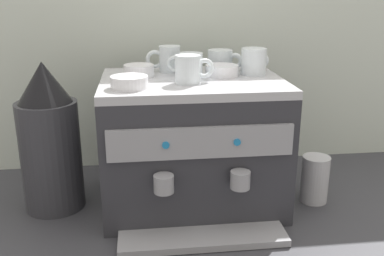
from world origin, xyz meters
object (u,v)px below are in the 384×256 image
(ceramic_cup_2, at_px, (168,59))
(milk_pitcher, at_px, (315,179))
(ceramic_bowl_2, at_px, (222,71))
(ceramic_cup_0, at_px, (188,65))
(ceramic_cup_5, at_px, (221,60))
(ceramic_bowl_0, at_px, (139,71))
(ceramic_cup_1, at_px, (254,61))
(coffee_grinder, at_px, (50,141))
(espresso_machine, at_px, (192,143))
(ceramic_cup_4, at_px, (251,59))
(ceramic_bowl_1, at_px, (129,82))
(ceramic_cup_3, at_px, (189,69))

(ceramic_cup_2, relative_size, milk_pitcher, 0.73)
(ceramic_bowl_2, bearing_deg, ceramic_cup_0, 179.71)
(ceramic_cup_5, bearing_deg, milk_pitcher, -33.14)
(ceramic_bowl_0, height_order, ceramic_bowl_2, ceramic_bowl_0)
(ceramic_cup_1, height_order, coffee_grinder, ceramic_cup_1)
(espresso_machine, distance_m, ceramic_cup_4, 0.35)
(ceramic_bowl_1, relative_size, coffee_grinder, 0.22)
(ceramic_cup_1, bearing_deg, espresso_machine, -166.67)
(espresso_machine, xyz_separation_m, ceramic_bowl_0, (-0.16, 0.06, 0.23))
(ceramic_bowl_2, bearing_deg, ceramic_bowl_0, 174.76)
(ceramic_cup_0, distance_m, ceramic_bowl_2, 0.11)
(ceramic_cup_2, bearing_deg, ceramic_cup_5, 3.14)
(ceramic_cup_4, relative_size, ceramic_bowl_0, 0.93)
(espresso_machine, xyz_separation_m, ceramic_cup_4, (0.22, 0.13, 0.24))
(ceramic_cup_1, height_order, ceramic_bowl_1, ceramic_cup_1)
(ceramic_cup_0, xyz_separation_m, ceramic_cup_2, (-0.06, 0.09, 0.00))
(ceramic_cup_5, bearing_deg, ceramic_cup_3, -123.45)
(espresso_machine, bearing_deg, ceramic_cup_3, -104.39)
(ceramic_cup_0, bearing_deg, ceramic_cup_1, 4.21)
(ceramic_cup_0, relative_size, ceramic_cup_4, 1.23)
(ceramic_cup_0, height_order, ceramic_cup_1, ceramic_cup_1)
(coffee_grinder, bearing_deg, ceramic_cup_1, 2.77)
(espresso_machine, height_order, ceramic_cup_2, ceramic_cup_2)
(ceramic_bowl_0, bearing_deg, ceramic_cup_4, 11.44)
(milk_pitcher, bearing_deg, ceramic_bowl_1, -174.68)
(ceramic_cup_2, distance_m, ceramic_bowl_1, 0.27)
(ceramic_bowl_2, bearing_deg, coffee_grinder, -178.39)
(ceramic_cup_3, bearing_deg, ceramic_cup_0, 85.49)
(ceramic_bowl_2, bearing_deg, milk_pitcher, -15.25)
(ceramic_cup_5, height_order, milk_pitcher, ceramic_cup_5)
(ceramic_bowl_0, bearing_deg, ceramic_bowl_2, -5.24)
(espresso_machine, height_order, ceramic_bowl_0, ceramic_bowl_0)
(espresso_machine, relative_size, coffee_grinder, 1.18)
(ceramic_cup_2, xyz_separation_m, ceramic_bowl_1, (-0.13, -0.23, -0.03))
(espresso_machine, relative_size, ceramic_bowl_1, 5.32)
(ceramic_cup_1, height_order, ceramic_bowl_0, ceramic_cup_1)
(ceramic_bowl_0, bearing_deg, ceramic_bowl_1, -99.76)
(ceramic_cup_1, bearing_deg, ceramic_bowl_2, -171.31)
(ceramic_bowl_2, bearing_deg, espresso_machine, -161.88)
(ceramic_cup_2, distance_m, ceramic_cup_4, 0.28)
(espresso_machine, height_order, milk_pitcher, espresso_machine)
(ceramic_cup_2, distance_m, ceramic_bowl_2, 0.19)
(ceramic_cup_0, height_order, milk_pitcher, ceramic_cup_0)
(ceramic_cup_0, height_order, ceramic_cup_4, ceramic_cup_0)
(ceramic_bowl_1, bearing_deg, ceramic_bowl_2, 25.61)
(ceramic_bowl_2, distance_m, coffee_grinder, 0.59)
(ceramic_cup_4, xyz_separation_m, coffee_grinder, (-0.67, -0.12, -0.22))
(ceramic_cup_3, height_order, ceramic_bowl_0, ceramic_cup_3)
(ceramic_cup_1, bearing_deg, milk_pitcher, -26.56)
(ceramic_cup_0, relative_size, ceramic_cup_3, 0.92)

